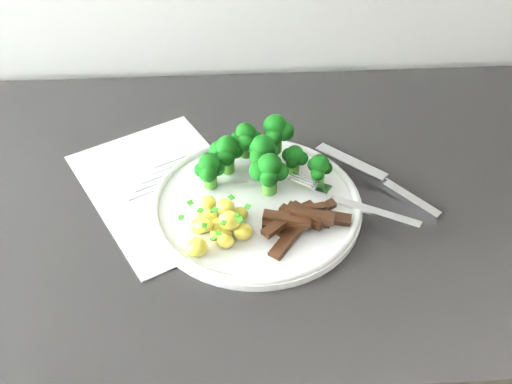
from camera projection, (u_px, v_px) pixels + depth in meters
The scene contains 8 objects.
counter at pixel (288, 374), 1.15m from camera, with size 2.40×0.60×0.90m.
recipe_paper at pixel (166, 187), 0.85m from camera, with size 0.30×0.33×0.00m.
plate at pixel (256, 204), 0.82m from camera, with size 0.28×0.28×0.02m.
broccoli at pixel (258, 153), 0.83m from camera, with size 0.18×0.12×0.07m.
potatoes at pixel (217, 225), 0.77m from camera, with size 0.09×0.10×0.04m.
beef_strips at pixel (300, 219), 0.78m from camera, with size 0.12×0.10×0.03m.
fork at pixel (356, 203), 0.80m from camera, with size 0.16×0.12×0.02m.
knife at pixel (391, 188), 0.84m from camera, with size 0.15×0.16×0.02m.
Camera 1 is at (-0.09, 1.05, 1.47)m, focal length 43.76 mm.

